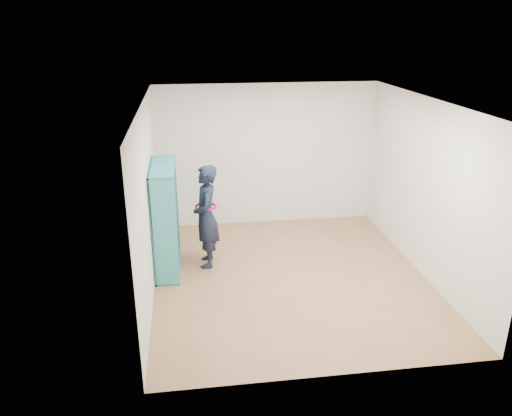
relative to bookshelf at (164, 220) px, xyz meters
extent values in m
plane|color=#895F3E|center=(1.84, -0.58, -0.79)|extent=(4.50, 4.50, 0.00)
plane|color=white|center=(1.84, -0.58, 1.81)|extent=(4.50, 4.50, 0.00)
cube|color=silver|center=(-0.16, -0.58, 0.51)|extent=(0.02, 4.50, 2.60)
cube|color=silver|center=(3.84, -0.58, 0.51)|extent=(0.02, 4.50, 2.60)
cube|color=silver|center=(1.84, 1.67, 0.51)|extent=(4.00, 0.02, 2.60)
cube|color=silver|center=(1.84, -2.83, 0.51)|extent=(4.00, 0.02, 2.60)
cube|color=teal|center=(0.03, -0.59, 0.03)|extent=(0.36, 0.03, 1.64)
cube|color=teal|center=(0.03, 0.61, 0.03)|extent=(0.36, 0.03, 1.64)
cube|color=teal|center=(0.03, 0.01, -0.78)|extent=(0.36, 1.23, 0.03)
cube|color=teal|center=(0.03, 0.01, 0.83)|extent=(0.36, 1.23, 0.03)
cube|color=teal|center=(-0.14, 0.01, 0.03)|extent=(0.03, 1.23, 1.64)
cube|color=teal|center=(0.03, -0.19, 0.03)|extent=(0.33, 0.03, 1.59)
cube|color=teal|center=(0.03, 0.21, 0.03)|extent=(0.33, 0.03, 1.59)
cube|color=teal|center=(0.03, 0.01, -0.37)|extent=(0.33, 1.18, 0.03)
cube|color=teal|center=(0.03, 0.01, 0.03)|extent=(0.33, 1.18, 0.03)
cube|color=teal|center=(0.03, 0.01, 0.42)|extent=(0.33, 1.18, 0.03)
cube|color=beige|center=(0.05, -0.39, -0.73)|extent=(0.23, 0.14, 0.06)
cube|color=black|center=(0.06, -0.44, -0.23)|extent=(0.18, 0.16, 0.26)
cube|color=maroon|center=(0.06, -0.44, 0.17)|extent=(0.18, 0.16, 0.27)
cube|color=silver|center=(0.05, -0.39, 0.48)|extent=(0.23, 0.14, 0.09)
cube|color=navy|center=(0.06, -0.05, -0.61)|extent=(0.18, 0.16, 0.29)
cube|color=brown|center=(0.06, -0.05, -0.21)|extent=(0.18, 0.16, 0.29)
cube|color=#BFB28C|center=(0.05, 0.00, 0.08)|extent=(0.23, 0.14, 0.09)
cube|color=#26594C|center=(0.06, -0.05, 0.54)|extent=(0.18, 0.16, 0.21)
cube|color=beige|center=(0.06, 0.34, -0.63)|extent=(0.18, 0.16, 0.26)
cube|color=black|center=(0.05, 0.40, -0.33)|extent=(0.23, 0.14, 0.06)
cube|color=maroon|center=(0.06, 0.34, 0.15)|extent=(0.18, 0.16, 0.21)
cube|color=silver|center=(0.06, 0.34, 0.56)|extent=(0.18, 0.16, 0.25)
imported|color=black|center=(0.64, 0.03, 0.01)|extent=(0.40, 0.60, 1.61)
torus|color=#9D0C4C|center=(0.64, 0.03, 0.18)|extent=(0.34, 0.34, 0.04)
cube|color=silver|center=(0.49, 0.12, 0.12)|extent=(0.01, 0.10, 0.14)
cube|color=black|center=(0.49, 0.12, 0.12)|extent=(0.01, 0.09, 0.14)
camera|label=1|loc=(0.40, -7.09, 2.81)|focal=35.00mm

